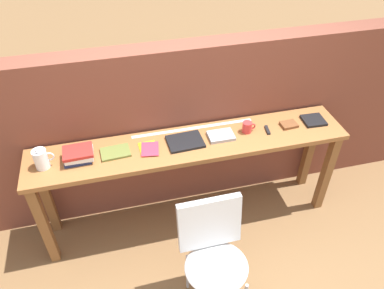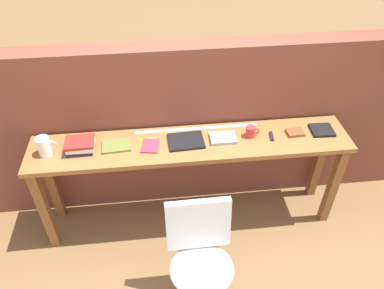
# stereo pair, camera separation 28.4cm
# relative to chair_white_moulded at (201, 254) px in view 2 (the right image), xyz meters

# --- Properties ---
(ground_plane) EXTENTS (40.00, 40.00, 0.00)m
(ground_plane) POSITION_rel_chair_white_moulded_xyz_m (0.02, 0.46, -0.53)
(ground_plane) COLOR brown
(brick_wall_back) EXTENTS (6.00, 0.20, 1.54)m
(brick_wall_back) POSITION_rel_chair_white_moulded_xyz_m (0.02, 1.10, 0.24)
(brick_wall_back) COLOR brown
(brick_wall_back) RESTS_ON ground
(sideboard) EXTENTS (2.50, 0.44, 0.88)m
(sideboard) POSITION_rel_chair_white_moulded_xyz_m (0.02, 0.76, 0.21)
(sideboard) COLOR #996033
(sideboard) RESTS_ON ground
(chair_white_moulded) EXTENTS (0.44, 0.46, 0.89)m
(chair_white_moulded) POSITION_rel_chair_white_moulded_xyz_m (0.00, 0.00, 0.00)
(chair_white_moulded) COLOR silver
(chair_white_moulded) RESTS_ON ground
(pitcher_white) EXTENTS (0.14, 0.10, 0.18)m
(pitcher_white) POSITION_rel_chair_white_moulded_xyz_m (-1.06, 0.75, 0.43)
(pitcher_white) COLOR white
(pitcher_white) RESTS_ON sideboard
(book_stack_leftmost) EXTENTS (0.22, 0.18, 0.09)m
(book_stack_leftmost) POSITION_rel_chair_white_moulded_xyz_m (-0.82, 0.76, 0.40)
(book_stack_leftmost) COLOR navy
(book_stack_leftmost) RESTS_ON sideboard
(magazine_cycling) EXTENTS (0.23, 0.17, 0.02)m
(magazine_cycling) POSITION_rel_chair_white_moulded_xyz_m (-0.55, 0.78, 0.36)
(magazine_cycling) COLOR olive
(magazine_cycling) RESTS_ON sideboard
(pamphlet_pile_colourful) EXTENTS (0.16, 0.19, 0.01)m
(pamphlet_pile_colourful) POSITION_rel_chair_white_moulded_xyz_m (-0.30, 0.76, 0.36)
(pamphlet_pile_colourful) COLOR #3399D8
(pamphlet_pile_colourful) RESTS_ON sideboard
(book_open_centre) EXTENTS (0.28, 0.22, 0.02)m
(book_open_centre) POSITION_rel_chair_white_moulded_xyz_m (-0.02, 0.77, 0.36)
(book_open_centre) COLOR black
(book_open_centre) RESTS_ON sideboard
(book_grey_hardcover) EXTENTS (0.20, 0.15, 0.03)m
(book_grey_hardcover) POSITION_rel_chair_white_moulded_xyz_m (0.27, 0.77, 0.37)
(book_grey_hardcover) COLOR #9E9EA3
(book_grey_hardcover) RESTS_ON sideboard
(mug) EXTENTS (0.11, 0.08, 0.09)m
(mug) POSITION_rel_chair_white_moulded_xyz_m (0.50, 0.79, 0.40)
(mug) COLOR red
(mug) RESTS_ON sideboard
(multitool_folded) EXTENTS (0.04, 0.11, 0.02)m
(multitool_folded) POSITION_rel_chair_white_moulded_xyz_m (0.66, 0.76, 0.36)
(multitool_folded) COLOR black
(multitool_folded) RESTS_ON sideboard
(leather_journal_brown) EXTENTS (0.14, 0.11, 0.02)m
(leather_journal_brown) POSITION_rel_chair_white_moulded_xyz_m (0.85, 0.78, 0.37)
(leather_journal_brown) COLOR brown
(leather_journal_brown) RESTS_ON sideboard
(book_repair_rightmost) EXTENTS (0.18, 0.18, 0.02)m
(book_repair_rightmost) POSITION_rel_chair_white_moulded_xyz_m (1.08, 0.79, 0.36)
(book_repair_rightmost) COLOR black
(book_repair_rightmost) RESTS_ON sideboard
(ruler_metal_back_edge) EXTENTS (1.00, 0.03, 0.00)m
(ruler_metal_back_edge) POSITION_rel_chair_white_moulded_xyz_m (0.08, 0.93, 0.35)
(ruler_metal_back_edge) COLOR silver
(ruler_metal_back_edge) RESTS_ON sideboard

